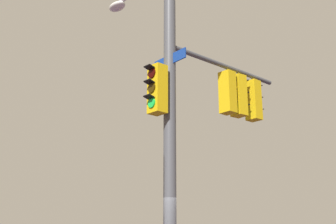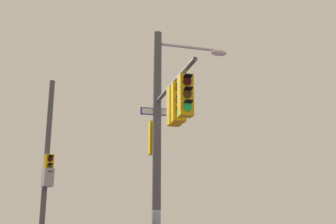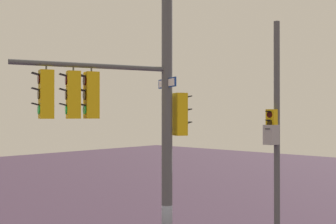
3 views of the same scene
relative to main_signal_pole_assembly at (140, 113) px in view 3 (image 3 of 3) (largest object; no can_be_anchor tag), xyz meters
The scene contains 2 objects.
main_signal_pole_assembly is the anchor object (origin of this frame).
secondary_pole_assembly 7.77m from the main_signal_pole_assembly, ahead, with size 0.78×0.46×8.48m.
Camera 3 is at (-7.33, -6.87, 4.80)m, focal length 44.92 mm.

